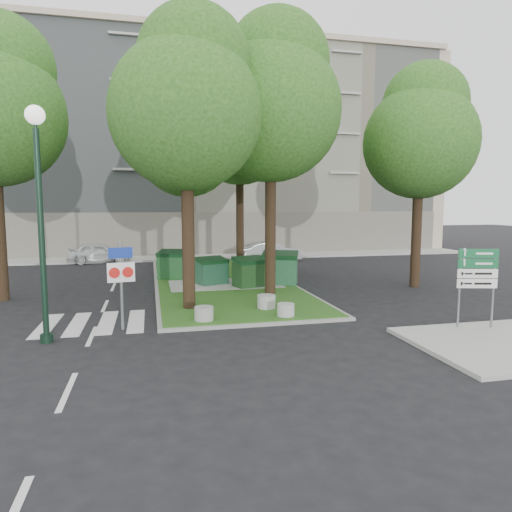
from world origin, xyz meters
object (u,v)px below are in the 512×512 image
object	(u,v)px
directional_sign	(477,275)
car_white	(99,253)
dumpster_b	(212,271)
bollard_right	(286,310)
tree_street_right	(421,132)
bollard_mid	(266,301)
litter_bin	(272,273)
car_silver	(271,252)
tree_median_far	(241,122)
dumpster_a	(174,264)
tree_median_near_left	(188,99)
dumpster_c	(251,272)
tree_median_near_right	(273,98)
street_lamp	(39,196)
tree_median_mid	(188,137)
dumpster_d	(280,268)
bollard_left	(204,313)
traffic_sign_pole	(121,274)

from	to	relation	value
directional_sign	car_white	bearing A→B (deg)	138.00
dumpster_b	bollard_right	bearing A→B (deg)	-97.08
tree_street_right	bollard_mid	distance (m)	10.83
litter_bin	car_white	distance (m)	13.13
litter_bin	car_silver	size ratio (longest dim) A/B	0.17
directional_sign	car_silver	size ratio (longest dim) A/B	0.59
tree_median_far	dumpster_a	distance (m)	8.94
dumpster_a	tree_median_near_left	bearing A→B (deg)	-68.40
tree_median_far	bollard_right	xyz separation A→B (m)	(-0.80, -11.48, -8.00)
dumpster_c	dumpster_b	bearing A→B (deg)	130.40
tree_street_right	litter_bin	xyz separation A→B (m)	(-6.14, 2.60, -6.53)
bollard_mid	dumpster_c	bearing A→B (deg)	85.06
tree_median_near_right	dumpster_c	world-z (taller)	tree_median_near_right
street_lamp	tree_street_right	bearing A→B (deg)	20.16
dumpster_b	litter_bin	world-z (taller)	dumpster_b
tree_median_mid	street_lamp	distance (m)	10.94
dumpster_b	directional_sign	size ratio (longest dim) A/B	0.68
dumpster_d	litter_bin	xyz separation A→B (m)	(-0.05, 1.14, -0.39)
bollard_left	car_white	world-z (taller)	car_white
dumpster_b	bollard_mid	xyz separation A→B (m)	(1.23, -5.34, -0.37)
car_white	bollard_right	bearing A→B (deg)	-156.65
tree_median_far	directional_sign	bearing A→B (deg)	-72.94
dumpster_a	litter_bin	xyz separation A→B (m)	(4.62, -1.62, -0.35)
litter_bin	dumpster_b	bearing A→B (deg)	-171.19
tree_street_right	dumpster_a	xyz separation A→B (m)	(-10.76, 4.22, -6.18)
dumpster_d	bollard_right	distance (m)	6.16
traffic_sign_pole	street_lamp	bearing A→B (deg)	-165.79
dumpster_a	dumpster_d	world-z (taller)	dumpster_d
tree_median_mid	tree_street_right	size ratio (longest dim) A/B	0.99
tree_median_near_right	directional_sign	bearing A→B (deg)	-55.45
tree_median_near_right	traffic_sign_pole	world-z (taller)	tree_median_near_right
directional_sign	bollard_right	bearing A→B (deg)	167.95
street_lamp	traffic_sign_pole	bearing A→B (deg)	22.97
tree_median_mid	dumpster_b	bearing A→B (deg)	-65.77
dumpster_c	traffic_sign_pole	size ratio (longest dim) A/B	0.63
dumpster_b	bollard_left	bearing A→B (deg)	-120.09
dumpster_a	bollard_left	distance (m)	8.67
dumpster_d	traffic_sign_pole	bearing A→B (deg)	-116.49
dumpster_a	bollard_right	distance (m)	9.27
tree_median_mid	bollard_right	size ratio (longest dim) A/B	17.53
dumpster_a	bollard_mid	bearing A→B (deg)	-49.77
tree_median_far	tree_median_mid	bearing A→B (deg)	-136.85
tree_median_near_right	directional_sign	xyz separation A→B (m)	(4.52, -6.56, -6.31)
tree_median_mid	traffic_sign_pole	size ratio (longest dim) A/B	3.75
tree_median_mid	bollard_left	xyz separation A→B (m)	(-0.28, -8.42, -6.64)
street_lamp	car_silver	world-z (taller)	street_lamp
dumpster_a	bollard_left	world-z (taller)	dumpster_a
tree_median_far	tree_median_near_right	bearing A→B (deg)	-91.53
tree_median_near_left	car_white	xyz separation A→B (m)	(-4.61, 14.68, -6.65)
dumpster_c	car_white	size ratio (longest dim) A/B	0.43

